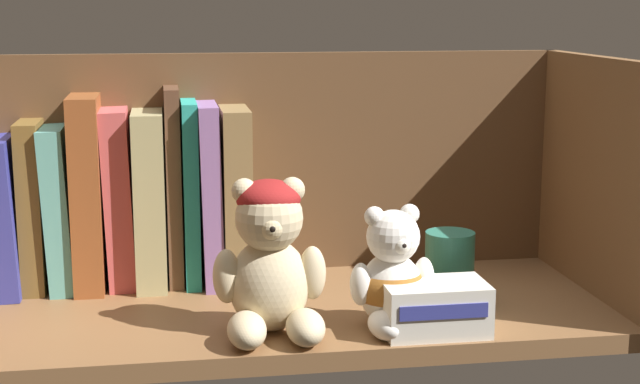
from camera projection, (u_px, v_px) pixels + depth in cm
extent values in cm
cube|color=brown|center=(290.00, 315.00, 103.37)|extent=(68.09, 28.84, 2.00)
cube|color=brown|center=(273.00, 171.00, 115.32)|extent=(70.49, 1.20, 28.35)
cube|color=brown|center=(599.00, 185.00, 106.30)|extent=(1.60, 31.24, 28.35)
cube|color=#323690|center=(5.00, 213.00, 108.08)|extent=(4.06, 13.15, 17.69)
cube|color=brown|center=(34.00, 205.00, 108.43)|extent=(2.54, 9.82, 19.23)
cube|color=#5AA49B|center=(60.00, 207.00, 108.95)|extent=(3.39, 11.12, 18.66)
cube|color=brown|center=(88.00, 191.00, 109.12)|extent=(3.31, 12.19, 22.04)
cube|color=#C45050|center=(119.00, 197.00, 109.82)|extent=(3.56, 9.68, 20.48)
cube|color=tan|center=(150.00, 197.00, 110.39)|extent=(3.44, 12.47, 20.17)
cube|color=brown|center=(174.00, 185.00, 110.58)|extent=(1.65, 9.17, 22.76)
cube|color=teal|center=(191.00, 191.00, 111.03)|extent=(1.71, 10.94, 21.22)
cube|color=#8D65A0|center=(209.00, 192.00, 111.40)|extent=(2.56, 13.22, 20.99)
cube|color=olive|center=(235.00, 193.00, 111.92)|extent=(3.16, 13.71, 20.43)
ellipsoid|color=beige|center=(269.00, 285.00, 94.70)|extent=(8.00, 7.34, 9.41)
sphere|color=beige|center=(269.00, 218.00, 92.89)|extent=(6.69, 6.69, 6.69)
sphere|color=beige|center=(244.00, 191.00, 92.51)|extent=(2.51, 2.51, 2.51)
sphere|color=beige|center=(292.00, 190.00, 93.17)|extent=(2.51, 2.51, 2.51)
sphere|color=beige|center=(271.00, 227.00, 90.67)|extent=(2.51, 2.51, 2.51)
sphere|color=black|center=(272.00, 229.00, 89.80)|extent=(0.88, 0.88, 0.88)
ellipsoid|color=beige|center=(247.00, 330.00, 90.59)|extent=(3.88, 6.34, 3.35)
ellipsoid|color=beige|center=(301.00, 328.00, 91.32)|extent=(3.88, 6.34, 3.35)
ellipsoid|color=beige|center=(226.00, 276.00, 93.42)|extent=(2.77, 2.77, 5.44)
ellipsoid|color=beige|center=(312.00, 273.00, 94.61)|extent=(2.77, 2.77, 5.44)
ellipsoid|color=maroon|center=(268.00, 198.00, 92.99)|extent=(6.36, 6.36, 3.68)
ellipsoid|color=white|center=(391.00, 289.00, 96.39)|extent=(6.42, 5.89, 7.55)
sphere|color=white|center=(393.00, 237.00, 94.95)|extent=(5.37, 5.37, 5.37)
sphere|color=white|center=(374.00, 216.00, 94.32)|extent=(2.01, 2.01, 2.01)
sphere|color=white|center=(409.00, 214.00, 95.46)|extent=(2.01, 2.01, 2.01)
sphere|color=white|center=(401.00, 244.00, 93.24)|extent=(2.01, 2.01, 2.01)
sphere|color=black|center=(403.00, 245.00, 92.57)|extent=(0.70, 0.70, 0.70)
ellipsoid|color=white|center=(385.00, 325.00, 92.89)|extent=(3.76, 5.44, 2.69)
ellipsoid|color=white|center=(424.00, 321.00, 94.15)|extent=(3.76, 5.44, 2.69)
ellipsoid|color=white|center=(361.00, 284.00, 94.81)|extent=(2.49, 2.49, 4.36)
ellipsoid|color=white|center=(424.00, 278.00, 96.89)|extent=(2.49, 2.49, 4.36)
ellipsoid|color=#9B5C22|center=(391.00, 287.00, 96.35)|extent=(6.95, 6.42, 5.29)
cylinder|color=#2D7A66|center=(449.00, 266.00, 104.44)|extent=(5.40, 5.40, 7.69)
cube|color=silver|center=(434.00, 308.00, 94.43)|extent=(10.27, 6.46, 5.12)
cube|color=#33388C|center=(444.00, 312.00, 91.10)|extent=(8.73, 0.16, 1.43)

